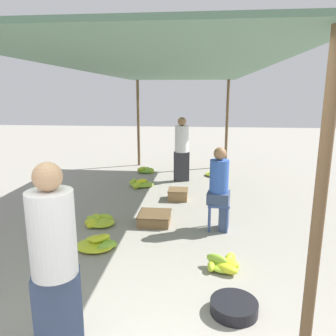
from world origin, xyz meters
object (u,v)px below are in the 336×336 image
banana_pile_left_1 (98,221)px  banana_pile_right_0 (224,264)px  stool (218,208)px  crate_near (155,218)px  crate_mid (178,194)px  banana_pile_left_3 (146,170)px  basin_black (234,307)px  banana_pile_right_1 (218,173)px  vendor_seated (220,187)px  banana_pile_left_0 (99,243)px  shopper_walking_mid (182,148)px  banana_pile_left_2 (140,184)px  vendor_foreground (55,263)px

banana_pile_left_1 → banana_pile_right_0: size_ratio=1.05×
stool → crate_near: bearing=172.2°
crate_mid → banana_pile_left_3: bearing=115.1°
basin_black → banana_pile_right_0: 0.84m
basin_black → crate_near: size_ratio=0.89×
banana_pile_left_3 → banana_pile_right_1: 2.00m
stool → basin_black: 2.11m
basin_black → vendor_seated: bearing=91.3°
banana_pile_left_0 → banana_pile_right_1: (1.91, 4.41, -0.00)m
banana_pile_right_1 → crate_near: bearing=-110.0°
banana_pile_right_0 → banana_pile_left_1: bearing=148.6°
stool → crate_near: stool is taller
banana_pile_left_0 → banana_pile_right_1: banana_pile_right_1 is taller
basin_black → banana_pile_right_1: banana_pile_right_1 is taller
banana_pile_left_3 → crate_mid: 2.48m
shopper_walking_mid → banana_pile_right_0: bearing=-79.4°
banana_pile_left_1 → shopper_walking_mid: 3.33m
banana_pile_left_3 → banana_pile_right_0: 5.31m
banana_pile_left_1 → crate_mid: crate_mid is taller
banana_pile_right_1 → banana_pile_right_0: bearing=-92.0°
stool → banana_pile_left_3: size_ratio=0.89×
basin_black → banana_pile_left_2: bearing=111.8°
vendor_seated → banana_pile_left_2: size_ratio=2.22×
stool → vendor_seated: size_ratio=0.34×
banana_pile_left_0 → banana_pile_left_1: 0.87m
banana_pile_left_0 → crate_near: bearing=56.1°
vendor_seated → banana_pile_right_1: (0.17, 3.57, -0.65)m
banana_pile_right_1 → shopper_walking_mid: bearing=-148.5°
stool → shopper_walking_mid: shopper_walking_mid is taller
banana_pile_left_1 → banana_pile_left_2: banana_pile_left_2 is taller
stool → crate_mid: 1.68m
vendor_seated → crate_near: vendor_seated is taller
vendor_foreground → banana_pile_left_2: size_ratio=2.76×
basin_black → banana_pile_right_0: banana_pile_right_0 is taller
banana_pile_left_2 → crate_mid: size_ratio=1.50×
stool → vendor_seated: vendor_seated is taller
vendor_foreground → crate_mid: vendor_foreground is taller
vendor_foreground → banana_pile_left_1: (-0.57, 2.80, -0.81)m
banana_pile_left_1 → banana_pile_left_2: bearing=83.4°
basin_black → crate_mid: size_ratio=1.18×
vendor_seated → banana_pile_left_2: 3.02m
banana_pile_left_1 → shopper_walking_mid: (1.23, 3.00, 0.77)m
banana_pile_left_2 → banana_pile_right_1: bearing=31.9°
vendor_foreground → banana_pile_left_3: (-0.38, 6.55, -0.80)m
banana_pile_left_0 → crate_near: (0.66, 0.99, 0.02)m
banana_pile_left_0 → banana_pile_right_1: size_ratio=0.90×
basin_black → banana_pile_left_2: (-1.79, 4.47, 0.00)m
banana_pile_left_0 → crate_mid: size_ratio=1.49×
banana_pile_right_0 → crate_near: bearing=127.7°
vendor_seated → crate_mid: size_ratio=3.33×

